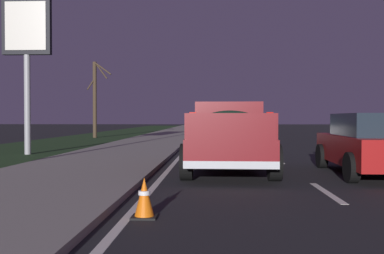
% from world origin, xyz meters
% --- Properties ---
extents(ground, '(144.00, 144.00, 0.00)m').
position_xyz_m(ground, '(27.00, 0.00, 0.00)').
color(ground, black).
extents(sidewalk_shoulder, '(108.00, 4.00, 0.12)m').
position_xyz_m(sidewalk_shoulder, '(27.00, 5.70, 0.06)').
color(sidewalk_shoulder, gray).
rests_on(sidewalk_shoulder, ground).
extents(grass_verge, '(108.00, 6.00, 0.01)m').
position_xyz_m(grass_verge, '(27.00, 10.70, 0.00)').
color(grass_verge, '#1E3819').
rests_on(grass_verge, ground).
extents(lane_markings, '(108.00, 3.54, 0.01)m').
position_xyz_m(lane_markings, '(28.83, 2.55, 0.00)').
color(lane_markings, silver).
rests_on(lane_markings, ground).
extents(pickup_truck, '(5.46, 2.35, 1.87)m').
position_xyz_m(pickup_truck, '(11.88, 1.75, 0.98)').
color(pickup_truck, maroon).
rests_on(pickup_truck, ground).
extents(sedan_white, '(4.43, 2.07, 1.54)m').
position_xyz_m(sedan_white, '(27.32, 1.56, 0.78)').
color(sedan_white, silver).
rests_on(sedan_white, ground).
extents(sedan_red, '(4.44, 2.09, 1.54)m').
position_xyz_m(sedan_red, '(11.19, -1.80, 0.78)').
color(sedan_red, maroon).
rests_on(sedan_red, ground).
extents(gas_price_sign, '(0.27, 1.90, 6.08)m').
position_xyz_m(gas_price_sign, '(16.97, 9.42, 4.52)').
color(gas_price_sign, '#99999E').
rests_on(gas_price_sign, ground).
extents(bare_tree_far, '(0.64, 1.75, 5.48)m').
position_xyz_m(bare_tree_far, '(31.73, 10.67, 2.90)').
color(bare_tree_far, '#423323').
rests_on(bare_tree_far, ground).
extents(traffic_cone_near, '(0.36, 0.36, 0.58)m').
position_xyz_m(traffic_cone_near, '(6.15, 3.15, 0.28)').
color(traffic_cone_near, black).
rests_on(traffic_cone_near, ground).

